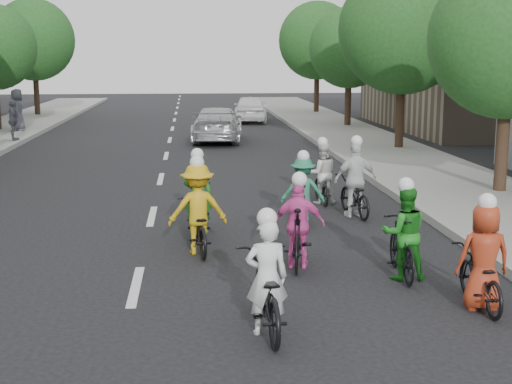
{
  "coord_description": "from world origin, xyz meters",
  "views": [
    {
      "loc": [
        0.89,
        -10.78,
        3.53
      ],
      "look_at": [
        2.12,
        2.46,
        1.0
      ],
      "focal_mm": 50.0,
      "sensor_mm": 36.0,
      "label": 1
    }
  ],
  "objects": [
    {
      "name": "spectator_1",
      "position": [
        -6.3,
        19.06,
        0.98
      ],
      "size": [
        0.65,
        1.05,
        1.66
      ],
      "primitive_type": "imported",
      "rotation": [
        0.0,
        0.0,
        1.84
      ],
      "color": "#454550",
      "rests_on": "sidewalk_left"
    },
    {
      "name": "cyclist_3",
      "position": [
        2.69,
        0.85,
        0.62
      ],
      "size": [
        0.93,
        1.84,
        1.65
      ],
      "rotation": [
        0.0,
        0.0,
        2.96
      ],
      "color": "black",
      "rests_on": "ground"
    },
    {
      "name": "cyclist_6",
      "position": [
        4.07,
        6.14,
        0.58
      ],
      "size": [
        0.73,
        1.57,
        1.63
      ],
      "rotation": [
        0.0,
        0.0,
        3.16
      ],
      "color": "black",
      "rests_on": "ground"
    },
    {
      "name": "cyclist_4",
      "position": [
        4.97,
        -1.41,
        0.58
      ],
      "size": [
        0.77,
        1.64,
        1.68
      ],
      "rotation": [
        0.0,
        0.0,
        3.11
      ],
      "color": "black",
      "rests_on": "ground"
    },
    {
      "name": "sidewalk_right",
      "position": [
        8.0,
        10.0,
        0.07
      ],
      "size": [
        4.0,
        80.0,
        0.15
      ],
      "primitive_type": "cube",
      "color": "gray",
      "rests_on": "ground"
    },
    {
      "name": "tree_l_5",
      "position": [
        -8.2,
        33.0,
        4.52
      ],
      "size": [
        4.8,
        4.8,
        6.93
      ],
      "color": "black",
      "rests_on": "ground"
    },
    {
      "name": "follow_car_lead",
      "position": [
        2.04,
        19.36,
        0.72
      ],
      "size": [
        2.44,
        5.14,
        1.45
      ],
      "primitive_type": "imported",
      "rotation": [
        0.0,
        0.0,
        3.06
      ],
      "color": "silver",
      "rests_on": "ground"
    },
    {
      "name": "cyclist_8",
      "position": [
        4.54,
        4.63,
        0.63
      ],
      "size": [
        1.03,
        1.78,
        1.83
      ],
      "rotation": [
        0.0,
        0.0,
        3.28
      ],
      "color": "black",
      "rests_on": "ground"
    },
    {
      "name": "tree_r_3",
      "position": [
        8.8,
        33.6,
        4.52
      ],
      "size": [
        4.8,
        4.8,
        6.93
      ],
      "color": "black",
      "rests_on": "ground"
    },
    {
      "name": "cyclist_2",
      "position": [
        1.0,
        1.9,
        0.66
      ],
      "size": [
        1.13,
        1.85,
        1.8
      ],
      "rotation": [
        0.0,
        0.0,
        3.26
      ],
      "color": "black",
      "rests_on": "ground"
    },
    {
      "name": "tree_r_2",
      "position": [
        8.8,
        24.6,
        3.96
      ],
      "size": [
        4.0,
        4.0,
        5.97
      ],
      "color": "black",
      "rests_on": "ground"
    },
    {
      "name": "curb_right",
      "position": [
        6.05,
        10.0,
        0.09
      ],
      "size": [
        0.18,
        80.0,
        0.18
      ],
      "primitive_type": "cube",
      "color": "#999993",
      "rests_on": "ground"
    },
    {
      "name": "ground",
      "position": [
        0.0,
        0.0,
        0.0
      ],
      "size": [
        120.0,
        120.0,
        0.0
      ],
      "primitive_type": "plane",
      "color": "black",
      "rests_on": "ground"
    },
    {
      "name": "spectator_2",
      "position": [
        -7.08,
        23.22,
        1.11
      ],
      "size": [
        0.74,
        1.02,
        1.93
      ],
      "primitive_type": "imported",
      "rotation": [
        0.0,
        0.0,
        1.72
      ],
      "color": "#50505D",
      "rests_on": "sidewalk_left"
    },
    {
      "name": "tree_r_1",
      "position": [
        8.8,
        15.6,
        4.52
      ],
      "size": [
        4.8,
        4.8,
        6.93
      ],
      "color": "black",
      "rests_on": "ground"
    },
    {
      "name": "cyclist_0",
      "position": [
        1.83,
        -2.01,
        0.56
      ],
      "size": [
        0.75,
        1.96,
        1.66
      ],
      "rotation": [
        0.0,
        0.0,
        3.18
      ],
      "color": "black",
      "rests_on": "ground"
    },
    {
      "name": "cyclist_7",
      "position": [
        3.25,
        3.96,
        0.62
      ],
      "size": [
        0.97,
        1.51,
        1.6
      ],
      "rotation": [
        0.0,
        0.0,
        3.07
      ],
      "color": "black",
      "rests_on": "ground"
    },
    {
      "name": "tree_r_0",
      "position": [
        8.8,
        6.6,
        3.96
      ],
      "size": [
        4.0,
        4.0,
        5.97
      ],
      "color": "black",
      "rests_on": "ground"
    },
    {
      "name": "follow_car_trail",
      "position": [
        4.19,
        28.39,
        0.74
      ],
      "size": [
        2.06,
        4.47,
        1.48
      ],
      "primitive_type": "imported",
      "rotation": [
        0.0,
        0.0,
        3.07
      ],
      "color": "white",
      "rests_on": "ground"
    },
    {
      "name": "cyclist_1",
      "position": [
        4.27,
        0.06,
        0.63
      ],
      "size": [
        0.77,
        1.71,
        1.66
      ],
      "rotation": [
        0.0,
        0.0,
        3.07
      ],
      "color": "black",
      "rests_on": "ground"
    },
    {
      "name": "cyclist_5",
      "position": [
        1.02,
        3.42,
        0.61
      ],
      "size": [
        0.59,
        1.74,
        1.74
      ],
      "rotation": [
        0.0,
        0.0,
        3.1
      ],
      "color": "black",
      "rests_on": "ground"
    },
    {
      "name": "bldg_se",
      "position": [
        16.0,
        24.0,
        4.0
      ],
      "size": [
        10.0,
        14.0,
        8.0
      ],
      "primitive_type": "cube",
      "color": "gray",
      "rests_on": "ground"
    }
  ]
}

